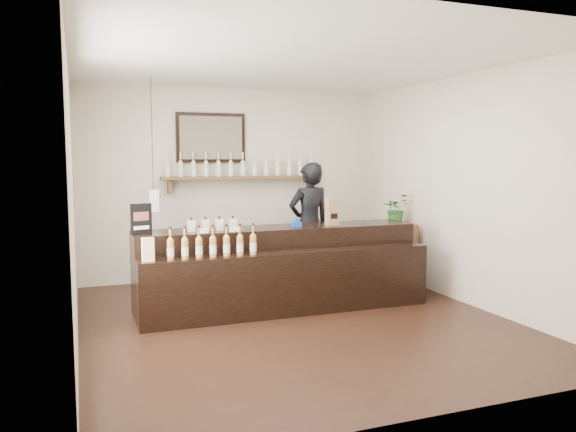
# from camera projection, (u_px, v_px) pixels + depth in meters

# --- Properties ---
(ground) EXTENTS (5.00, 5.00, 0.00)m
(ground) POSITION_uv_depth(u_px,v_px,m) (295.00, 320.00, 6.21)
(ground) COLOR black
(ground) RESTS_ON ground
(room_shell) EXTENTS (5.00, 5.00, 5.00)m
(room_shell) POSITION_uv_depth(u_px,v_px,m) (295.00, 166.00, 6.04)
(room_shell) COLOR beige
(room_shell) RESTS_ON ground
(back_wall_decor) EXTENTS (2.66, 0.96, 1.69)m
(back_wall_decor) POSITION_uv_depth(u_px,v_px,m) (227.00, 160.00, 8.19)
(back_wall_decor) COLOR brown
(back_wall_decor) RESTS_ON ground
(counter) EXTENTS (3.43, 0.92, 1.12)m
(counter) POSITION_uv_depth(u_px,v_px,m) (281.00, 270.00, 6.72)
(counter) COLOR black
(counter) RESTS_ON ground
(promo_sign) EXTENTS (0.24, 0.09, 0.34)m
(promo_sign) POSITION_uv_depth(u_px,v_px,m) (141.00, 219.00, 6.14)
(promo_sign) COLOR black
(promo_sign) RESTS_ON counter
(paper_bag) EXTENTS (0.16, 0.12, 0.33)m
(paper_bag) POSITION_uv_depth(u_px,v_px,m) (332.00, 212.00, 6.94)
(paper_bag) COLOR #957047
(paper_bag) RESTS_ON counter
(tape_dispenser) EXTENTS (0.13, 0.06, 0.10)m
(tape_dispenser) POSITION_uv_depth(u_px,v_px,m) (297.00, 224.00, 6.79)
(tape_dispenser) COLOR #16479D
(tape_dispenser) RESTS_ON counter
(side_cabinet) EXTENTS (0.55, 0.68, 0.88)m
(side_cabinet) POSITION_uv_depth(u_px,v_px,m) (395.00, 253.00, 7.98)
(side_cabinet) COLOR brown
(side_cabinet) RESTS_ON ground
(potted_plant) EXTENTS (0.46, 0.43, 0.41)m
(potted_plant) POSITION_uv_depth(u_px,v_px,m) (396.00, 208.00, 7.91)
(potted_plant) COLOR #255B24
(potted_plant) RESTS_ON side_cabinet
(shopkeeper) EXTENTS (0.76, 0.55, 1.95)m
(shopkeeper) POSITION_uv_depth(u_px,v_px,m) (309.00, 216.00, 7.84)
(shopkeeper) COLOR black
(shopkeeper) RESTS_ON ground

